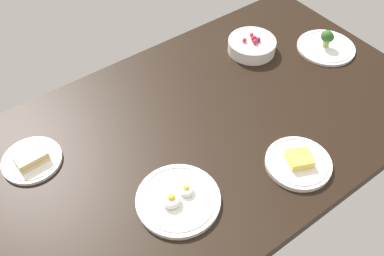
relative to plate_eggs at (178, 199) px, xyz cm
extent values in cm
cube|color=black|center=(-17.62, -17.66, -3.10)|extent=(159.48, 85.90, 4.00)
cylinder|color=white|center=(-0.05, 0.00, -0.38)|extent=(22.89, 22.89, 1.45)
torus|color=#B7B7BC|center=(-0.05, 0.00, 0.35)|extent=(20.64, 20.64, 0.50)
ellipsoid|color=white|center=(-2.96, -0.24, 1.46)|extent=(4.05, 4.05, 2.23)
sphere|color=yellow|center=(-2.96, -0.24, 2.46)|extent=(1.62, 1.62, 1.62)
ellipsoid|color=white|center=(2.12, 0.13, 1.74)|extent=(5.06, 5.06, 2.78)
sphere|color=yellow|center=(2.12, 0.13, 2.99)|extent=(2.02, 2.02, 2.02)
cylinder|color=white|center=(-82.23, -21.46, -0.60)|extent=(21.20, 21.20, 1.01)
torus|color=#B7B7BC|center=(-82.23, -21.46, -0.09)|extent=(19.15, 19.15, 0.50)
cylinder|color=#9EBC72|center=(-82.32, -21.24, 1.37)|extent=(1.16, 1.16, 2.92)
sphere|color=#2D6023|center=(-82.32, -21.24, 4.07)|extent=(3.30, 3.30, 3.30)
cylinder|color=#9EBC72|center=(-81.62, -22.03, 1.40)|extent=(1.51, 1.51, 3.00)
sphere|color=#2D6023|center=(-81.62, -22.03, 4.52)|extent=(4.32, 4.32, 4.32)
cylinder|color=white|center=(-34.87, 10.43, -0.34)|extent=(19.03, 19.03, 1.52)
torus|color=#B7B7BC|center=(-34.87, 10.43, 0.42)|extent=(17.25, 17.25, 0.50)
cube|color=#F2D14C|center=(-34.87, 10.43, 1.73)|extent=(8.67, 8.38, 2.63)
cylinder|color=white|center=(-59.07, -37.00, 1.08)|extent=(17.45, 17.45, 4.36)
torus|color=white|center=(-59.07, -37.00, 3.26)|extent=(17.55, 17.55, 0.80)
sphere|color=maroon|center=(-60.94, -35.84, 3.98)|extent=(1.45, 1.45, 1.45)
sphere|color=#B2232D|center=(-56.25, -38.25, 4.09)|extent=(1.66, 1.66, 1.66)
sphere|color=#B2232D|center=(-58.64, -35.16, 4.23)|extent=(1.93, 1.93, 1.93)
sphere|color=#59144C|center=(-60.31, -35.41, 4.05)|extent=(1.59, 1.59, 1.59)
sphere|color=#B2232D|center=(-60.58, -39.22, 4.01)|extent=(1.50, 1.50, 1.50)
sphere|color=maroon|center=(-59.44, -36.71, 4.34)|extent=(2.16, 2.16, 2.16)
cylinder|color=white|center=(26.34, -36.09, -0.55)|extent=(17.16, 17.16, 1.10)
torus|color=#B7B7BC|center=(26.34, -36.09, 0.00)|extent=(15.60, 15.60, 0.50)
cube|color=beige|center=(26.34, -36.09, 0.60)|extent=(9.05, 8.01, 1.20)
cube|color=#E5B24C|center=(26.34, -36.09, 1.60)|extent=(9.05, 8.01, 0.80)
cube|color=beige|center=(26.34, -36.09, 2.60)|extent=(9.05, 8.01, 1.20)
camera|label=1|loc=(33.02, 51.25, 97.47)|focal=39.69mm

